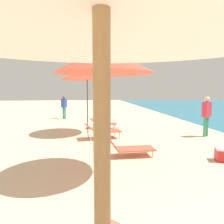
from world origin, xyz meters
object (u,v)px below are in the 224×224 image
lounger_farthest_shoreside (103,123)px  person_walking_mid (207,112)px  umbrella_second (104,60)px  lounger_second_shoreside (128,147)px  lounger_farthest_inland (102,130)px  umbrella_farthest (87,73)px  person_walking_near (64,105)px

lounger_farthest_shoreside → person_walking_mid: bearing=-17.0°
umbrella_second → lounger_second_shoreside: 2.69m
umbrella_second → lounger_second_shoreside: (0.78, 1.12, -2.31)m
lounger_farthest_shoreside → lounger_second_shoreside: bearing=-72.5°
lounger_farthest_shoreside → lounger_farthest_inland: lounger_farthest_inland is taller
umbrella_farthest → person_walking_mid: 5.35m
umbrella_second → lounger_farthest_shoreside: umbrella_second is taller
umbrella_second → person_walking_mid: 5.79m
lounger_second_shoreside → lounger_farthest_inland: bearing=102.9°
umbrella_second → person_walking_near: 9.81m
umbrella_farthest → lounger_farthest_shoreside: 2.69m
umbrella_second → lounger_farthest_inland: umbrella_second is taller
person_walking_mid → person_walking_near: bearing=20.7°
lounger_farthest_shoreside → person_walking_mid: person_walking_mid is taller
lounger_second_shoreside → umbrella_farthest: 4.40m
umbrella_second → person_walking_mid: (4.49, 3.31, -1.57)m
lounger_farthest_inland → person_walking_mid: size_ratio=0.90×
lounger_farthest_shoreside → umbrella_second: bearing=-81.7°
umbrella_farthest → lounger_farthest_inland: 2.68m
lounger_farthest_inland → umbrella_second: bearing=-103.3°
umbrella_farthest → person_walking_mid: (4.92, -1.30, -1.66)m
lounger_second_shoreside → person_walking_mid: person_walking_mid is taller
lounger_second_shoreside → umbrella_second: bearing=-127.0°
lounger_second_shoreside → umbrella_farthest: size_ratio=0.47×
umbrella_farthest → lounger_farthest_inland: bearing=-63.3°
lounger_second_shoreside → lounger_farthest_inland: (-0.62, 2.31, 0.06)m
umbrella_farthest → person_walking_mid: umbrella_farthest is taller
person_walking_mid → lounger_second_shoreside: bearing=94.4°
umbrella_farthest → lounger_farthest_inland: size_ratio=2.00×
lounger_farthest_shoreside → person_walking_mid: (4.14, -2.28, 0.73)m
umbrella_second → person_walking_mid: bearing=36.4°
umbrella_second → lounger_farthest_inland: 4.11m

